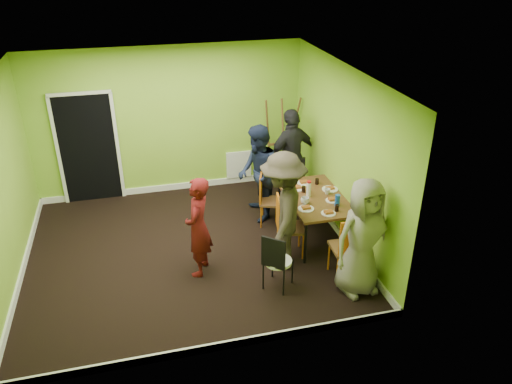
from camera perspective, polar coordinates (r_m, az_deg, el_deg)
ground at (r=8.08m, az=-7.55°, el=-6.64°), size 5.00×5.00×0.00m
room_walls at (r=7.62m, az=-8.21°, el=-0.30°), size 5.04×4.54×2.82m
dining_table at (r=8.08m, az=6.76°, el=-0.85°), size 0.90×1.50×0.75m
chair_left_far at (r=8.49m, az=1.25°, el=-0.53°), size 0.49×0.49×0.92m
chair_left_near at (r=7.67m, az=3.38°, el=-3.54°), size 0.48×0.47×0.99m
chair_back_end at (r=9.13m, az=4.45°, el=2.26°), size 0.48×0.52×0.89m
chair_front_end at (r=7.20m, az=10.60°, el=-5.98°), size 0.45×0.45×1.04m
chair_bentwood at (r=6.95m, az=2.36°, el=-7.71°), size 0.49×0.49×0.89m
easel at (r=9.83m, az=2.86°, el=5.74°), size 0.72×0.67×1.79m
plate_near_left at (r=8.27m, az=4.71°, el=0.42°), size 0.25×0.25×0.01m
plate_near_right at (r=7.67m, az=5.74°, el=-1.92°), size 0.25×0.25×0.01m
plate_far_back at (r=8.46m, az=5.49°, el=1.03°), size 0.23×0.23×0.01m
plate_far_front at (r=7.59m, az=8.28°, el=-2.43°), size 0.22×0.22×0.01m
plate_wall_back at (r=8.31m, az=8.45°, el=0.32°), size 0.27×0.27×0.01m
plate_wall_front at (r=7.96m, az=8.73°, el=-0.96°), size 0.22×0.22×0.01m
thermos at (r=8.00m, az=6.04°, el=0.28°), size 0.07×0.07×0.24m
blue_bottle at (r=7.79m, az=9.29°, el=-0.95°), size 0.08×0.08×0.19m
orange_bottle at (r=8.14m, az=6.08°, el=0.15°), size 0.04×0.04×0.08m
glass_mid at (r=8.15m, az=5.45°, el=0.32°), size 0.06×0.06×0.11m
glass_back at (r=8.44m, az=6.99°, el=1.22°), size 0.06×0.06×0.10m
glass_front at (r=7.66m, az=9.22°, el=-1.82°), size 0.06×0.06×0.10m
cup_a at (r=7.80m, az=5.62°, el=-0.99°), size 0.13×0.13×0.11m
cup_b at (r=8.14m, az=8.14°, el=0.07°), size 0.10×0.10×0.09m
person_standing at (r=7.19m, az=-6.62°, el=-4.00°), size 0.55×0.66×1.53m
person_left_far at (r=8.54m, az=0.24°, el=2.11°), size 0.67×0.85×1.70m
person_left_near at (r=7.24m, az=3.07°, el=-2.25°), size 1.09×1.35×1.83m
person_back_end at (r=9.12m, az=4.08°, el=4.06°), size 1.14×0.78×1.79m
person_front_end at (r=6.88m, az=12.10°, el=-5.13°), size 0.91×0.67×1.72m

